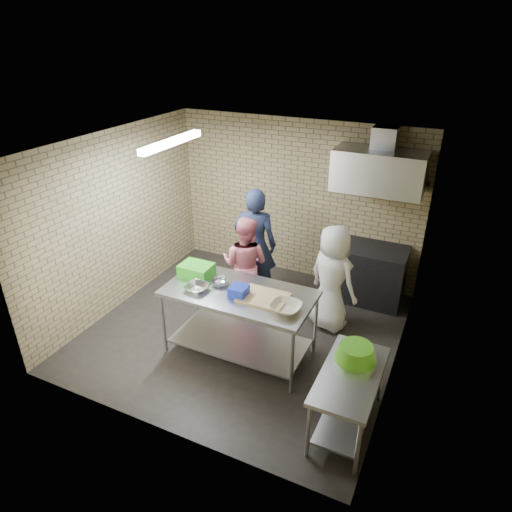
{
  "coord_description": "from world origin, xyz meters",
  "views": [
    {
      "loc": [
        2.46,
        -4.8,
        3.97
      ],
      "look_at": [
        0.1,
        0.2,
        1.15
      ],
      "focal_mm": 31.81,
      "sensor_mm": 36.0,
      "label": 1
    }
  ],
  "objects": [
    {
      "name": "range_hood",
      "position": [
        1.35,
        1.7,
        2.1
      ],
      "size": [
        1.3,
        0.6,
        0.6
      ],
      "primitive_type": "cube",
      "color": "silver",
      "rests_on": "back_wall"
    },
    {
      "name": "blue_tub",
      "position": [
        0.22,
        -0.55,
        1.03
      ],
      "size": [
        0.21,
        0.21,
        0.14
      ],
      "primitive_type": "cube",
      "color": "#192FBC",
      "rests_on": "prep_table"
    },
    {
      "name": "floor",
      "position": [
        0.0,
        0.0,
        0.0
      ],
      "size": [
        4.2,
        4.2,
        0.0
      ],
      "primitive_type": "plane",
      "color": "black",
      "rests_on": "ground"
    },
    {
      "name": "front_wall",
      "position": [
        0.0,
        -2.0,
        1.35
      ],
      "size": [
        4.2,
        0.06,
        2.7
      ],
      "primitive_type": "cube",
      "color": "tan",
      "rests_on": "ground"
    },
    {
      "name": "prep_table",
      "position": [
        0.17,
        -0.45,
        0.48
      ],
      "size": [
        1.91,
        0.96,
        0.96
      ],
      "primitive_type": "cube",
      "color": "silver",
      "rests_on": "floor"
    },
    {
      "name": "man_navy",
      "position": [
        -0.26,
        0.93,
        0.92
      ],
      "size": [
        0.76,
        0.59,
        1.84
      ],
      "primitive_type": "imported",
      "rotation": [
        0.0,
        0.0,
        3.38
      ],
      "color": "#151836",
      "rests_on": "floor"
    },
    {
      "name": "mixing_bowl_a",
      "position": [
        -0.33,
        -0.65,
        0.99
      ],
      "size": [
        0.32,
        0.32,
        0.07
      ],
      "primitive_type": "imported",
      "rotation": [
        0.0,
        0.0,
        -0.07
      ],
      "color": "silver",
      "rests_on": "prep_table"
    },
    {
      "name": "mixing_bowl_b",
      "position": [
        -0.13,
        -0.4,
        0.99
      ],
      "size": [
        0.24,
        0.24,
        0.07
      ],
      "primitive_type": "imported",
      "rotation": [
        0.0,
        0.0,
        -0.07
      ],
      "color": "#A9ABB0",
      "rests_on": "prep_table"
    },
    {
      "name": "back_wall",
      "position": [
        0.0,
        2.0,
        1.35
      ],
      "size": [
        4.2,
        0.06,
        2.7
      ],
      "primitive_type": "cube",
      "color": "tan",
      "rests_on": "ground"
    },
    {
      "name": "fluorescent_fixture",
      "position": [
        -1.0,
        0.0,
        2.64
      ],
      "size": [
        0.1,
        1.25,
        0.08
      ],
      "primitive_type": "cube",
      "color": "white",
      "rests_on": "ceiling"
    },
    {
      "name": "ceramic_bowl",
      "position": [
        0.87,
        -0.6,
        1.0
      ],
      "size": [
        0.39,
        0.39,
        0.09
      ],
      "primitive_type": "imported",
      "rotation": [
        0.0,
        0.0,
        -0.07
      ],
      "color": "beige",
      "rests_on": "prep_table"
    },
    {
      "name": "hood_duct",
      "position": [
        1.35,
        1.85,
        2.55
      ],
      "size": [
        0.35,
        0.3,
        0.3
      ],
      "primitive_type": "cube",
      "color": "#A5A8AD",
      "rests_on": "back_wall"
    },
    {
      "name": "stove",
      "position": [
        1.35,
        1.65,
        0.45
      ],
      "size": [
        1.2,
        0.7,
        0.9
      ],
      "primitive_type": "cube",
      "color": "black",
      "rests_on": "floor"
    },
    {
      "name": "ceiling",
      "position": [
        0.0,
        0.0,
        2.7
      ],
      "size": [
        4.2,
        4.2,
        0.0
      ],
      "primitive_type": "plane",
      "rotation": [
        3.14,
        0.0,
        0.0
      ],
      "color": "black",
      "rests_on": "ground"
    },
    {
      "name": "right_wall",
      "position": [
        2.1,
        0.0,
        1.35
      ],
      "size": [
        0.06,
        4.0,
        2.7
      ],
      "primitive_type": "cube",
      "color": "tan",
      "rests_on": "ground"
    },
    {
      "name": "wall_shelf",
      "position": [
        1.65,
        1.89,
        1.92
      ],
      "size": [
        0.8,
        0.2,
        0.04
      ],
      "primitive_type": "cube",
      "color": "#3F2B19",
      "rests_on": "back_wall"
    },
    {
      "name": "bottle_red",
      "position": [
        1.4,
        1.89,
        2.03
      ],
      "size": [
        0.07,
        0.07,
        0.18
      ],
      "primitive_type": "cylinder",
      "color": "#B22619",
      "rests_on": "wall_shelf"
    },
    {
      "name": "left_wall",
      "position": [
        -2.1,
        0.0,
        1.35
      ],
      "size": [
        0.06,
        4.0,
        2.7
      ],
      "primitive_type": "cube",
      "color": "tan",
      "rests_on": "ground"
    },
    {
      "name": "woman_white",
      "position": [
        1.07,
        0.66,
        0.79
      ],
      "size": [
        0.91,
        0.77,
        1.58
      ],
      "primitive_type": "imported",
      "rotation": [
        0.0,
        0.0,
        2.73
      ],
      "color": "white",
      "rests_on": "floor"
    },
    {
      "name": "side_counter",
      "position": [
        1.8,
        -1.1,
        0.38
      ],
      "size": [
        0.6,
        1.2,
        0.75
      ],
      "primitive_type": "cube",
      "color": "silver",
      "rests_on": "floor"
    },
    {
      "name": "green_crate",
      "position": [
        -0.53,
        -0.33,
        1.04
      ],
      "size": [
        0.43,
        0.32,
        0.17
      ],
      "primitive_type": "cube",
      "color": "green",
      "rests_on": "prep_table"
    },
    {
      "name": "cutting_board",
      "position": [
        0.52,
        -0.47,
        0.97
      ],
      "size": [
        0.58,
        0.45,
        0.03
      ],
      "primitive_type": "cube",
      "color": "#D1B678",
      "rests_on": "prep_table"
    },
    {
      "name": "green_basin",
      "position": [
        1.78,
        -0.85,
        0.83
      ],
      "size": [
        0.46,
        0.46,
        0.17
      ],
      "primitive_type": null,
      "color": "#59C626",
      "rests_on": "side_counter"
    },
    {
      "name": "woman_pink",
      "position": [
        -0.26,
        0.57,
        0.76
      ],
      "size": [
        0.78,
        0.62,
        1.53
      ],
      "primitive_type": "imported",
      "rotation": [
        0.0,
        0.0,
        3.2
      ],
      "color": "pink",
      "rests_on": "floor"
    },
    {
      "name": "bottle_green",
      "position": [
        1.8,
        1.89,
        2.02
      ],
      "size": [
        0.06,
        0.06,
        0.15
      ],
      "primitive_type": "cylinder",
      "color": "green",
      "rests_on": "wall_shelf"
    }
  ]
}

